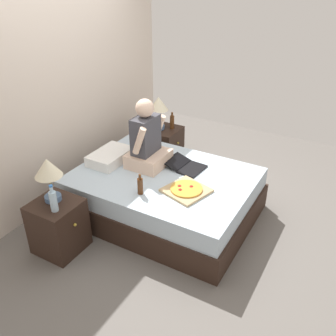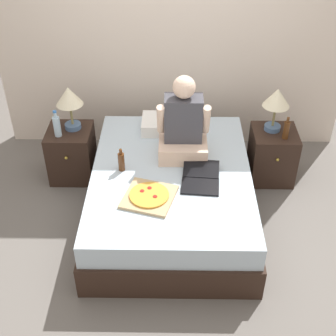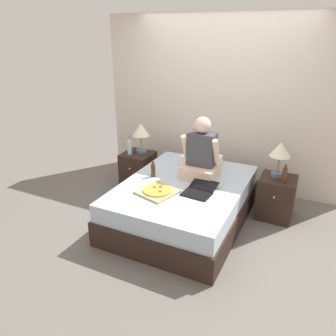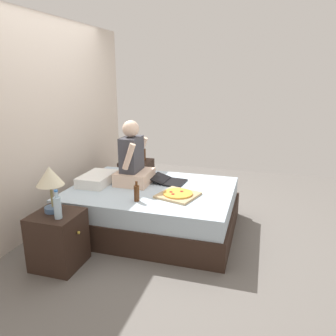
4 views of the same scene
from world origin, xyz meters
The scene contains 14 objects.
ground_plane centered at (0.00, 0.00, 0.00)m, with size 5.70×5.70×0.00m, color #66605B.
wall_back centered at (0.00, 1.34, 1.25)m, with size 3.70×0.12×2.50m, color beige.
bed centered at (0.00, 0.00, 0.26)m, with size 1.46×1.95×0.52m.
nightstand_left centered at (-1.03, 0.61, 0.27)m, with size 0.44×0.47×0.55m.
lamp_on_left_nightstand centered at (-0.99, 0.66, 0.87)m, with size 0.26×0.26×0.45m.
water_bottle centered at (-1.11, 0.52, 0.66)m, with size 0.07×0.07×0.28m.
nightstand_right centered at (1.03, 0.61, 0.27)m, with size 0.44×0.47×0.55m.
lamp_on_right_nightstand centered at (1.00, 0.66, 0.87)m, with size 0.26×0.26×0.45m.
beer_bottle centered at (1.10, 0.51, 0.64)m, with size 0.06×0.06×0.23m.
pillow centered at (-0.04, 0.70, 0.58)m, with size 0.52×0.34×0.12m, color white.
person_seated centered at (0.10, 0.28, 0.81)m, with size 0.47×0.40×0.78m.
laptop centered at (0.25, -0.15, 0.54)m, with size 0.35×0.44×0.07m.
pizza_box centered at (-0.18, -0.37, 0.54)m, with size 0.50×0.50×0.05m.
beer_bottle_on_bed centered at (-0.44, 0.02, 0.61)m, with size 0.06×0.06×0.22m.
Camera 3 is at (1.41, -3.35, 2.25)m, focal length 35.00 mm.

